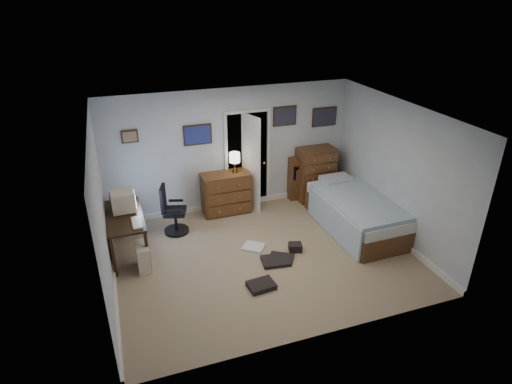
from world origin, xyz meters
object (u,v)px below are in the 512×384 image
computer_desk (120,225)px  office_chair (172,215)px  low_dresser (226,193)px  tall_dresser (315,174)px  bed (356,212)px

computer_desk → office_chair: bearing=24.6°
office_chair → computer_desk: bearing=-137.5°
low_dresser → tall_dresser: size_ratio=0.83×
office_chair → low_dresser: 1.26m
bed → tall_dresser: bearing=96.0°
office_chair → bed: size_ratio=0.43×
office_chair → bed: 3.47m
computer_desk → low_dresser: 2.30m
tall_dresser → bed: bearing=-84.5°
office_chair → low_dresser: bearing=38.4°
low_dresser → bed: 2.60m
computer_desk → bed: (4.27, -0.53, -0.24)m
computer_desk → bed: computer_desk is taller
computer_desk → office_chair: 1.07m
tall_dresser → bed: tall_dresser is taller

